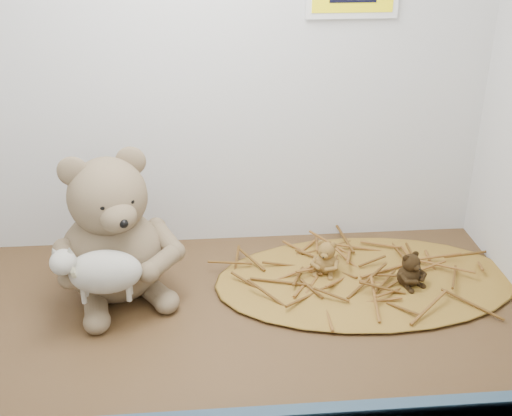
{
  "coord_description": "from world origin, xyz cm",
  "views": [
    {
      "loc": [
        0.24,
        -98.13,
        69.83
      ],
      "look_at": [
        8.91,
        2.78,
        20.57
      ],
      "focal_mm": 45.0,
      "sensor_mm": 36.0,
      "label": 1
    }
  ],
  "objects_px": {
    "toy_lamb": "(105,272)",
    "mini_teddy_tan": "(326,256)",
    "main_teddy": "(110,227)",
    "mini_teddy_brown": "(410,268)"
  },
  "relations": [
    {
      "from": "mini_teddy_tan",
      "to": "mini_teddy_brown",
      "type": "relative_size",
      "value": 1.0
    },
    {
      "from": "main_teddy",
      "to": "toy_lamb",
      "type": "bearing_deg",
      "value": -113.14
    },
    {
      "from": "toy_lamb",
      "to": "mini_teddy_tan",
      "type": "bearing_deg",
      "value": 17.52
    },
    {
      "from": "mini_teddy_tan",
      "to": "toy_lamb",
      "type": "bearing_deg",
      "value": -136.43
    },
    {
      "from": "mini_teddy_tan",
      "to": "mini_teddy_brown",
      "type": "xyz_separation_m",
      "value": [
        0.15,
        -0.06,
        -0.0
      ]
    },
    {
      "from": "main_teddy",
      "to": "mini_teddy_tan",
      "type": "xyz_separation_m",
      "value": [
        0.42,
        0.03,
        -0.1
      ]
    },
    {
      "from": "main_teddy",
      "to": "mini_teddy_brown",
      "type": "xyz_separation_m",
      "value": [
        0.57,
        -0.03,
        -0.1
      ]
    },
    {
      "from": "main_teddy",
      "to": "mini_teddy_tan",
      "type": "relative_size",
      "value": 4.07
    },
    {
      "from": "toy_lamb",
      "to": "mini_teddy_brown",
      "type": "relative_size",
      "value": 2.34
    },
    {
      "from": "main_teddy",
      "to": "mini_teddy_brown",
      "type": "distance_m",
      "value": 0.58
    }
  ]
}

